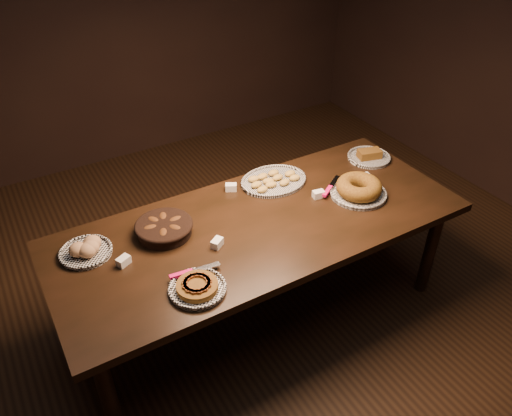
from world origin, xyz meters
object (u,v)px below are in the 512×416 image
buffet_table (261,232)px  bundt_cake_plate (359,189)px  apple_tart_plate (197,287)px  madeleine_platter (273,180)px

buffet_table → bundt_cake_plate: 0.68m
buffet_table → apple_tart_plate: (-0.55, -0.31, 0.09)m
buffet_table → madeleine_platter: madeleine_platter is taller
bundt_cake_plate → apple_tart_plate: bearing=-162.6°
madeleine_platter → bundt_cake_plate: size_ratio=1.10×
apple_tart_plate → madeleine_platter: 1.05m
buffet_table → apple_tart_plate: apple_tart_plate is taller
apple_tart_plate → madeleine_platter: bearing=55.8°
apple_tart_plate → bundt_cake_plate: (1.21, 0.24, 0.03)m
buffet_table → apple_tart_plate: bearing=-150.4°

